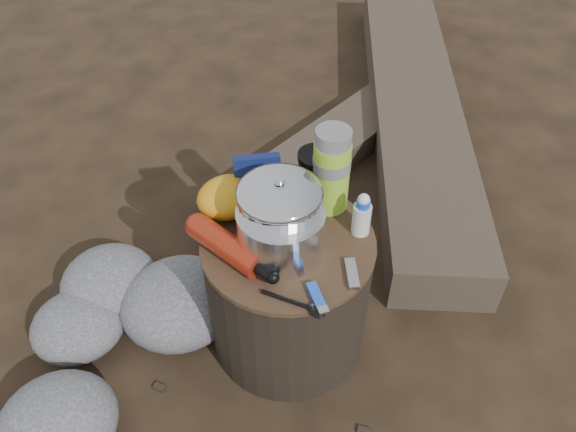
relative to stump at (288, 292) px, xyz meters
name	(u,v)px	position (x,y,z in m)	size (l,w,h in m)	color
ground	(288,334)	(0.00, 0.00, -0.20)	(60.00, 60.00, 0.00)	#302217
stump	(288,292)	(0.00, 0.00, 0.00)	(0.43, 0.43, 0.39)	black
rock_ring	(147,398)	(-0.42, -0.10, -0.10)	(0.46, 1.01, 0.20)	slate
log_main	(414,107)	(0.88, 0.75, -0.12)	(0.32, 1.91, 0.16)	#44372C
log_small	(333,145)	(0.49, 0.69, -0.15)	(0.22, 1.21, 0.10)	#44372C
foil_windscreen	(281,231)	(-0.02, -0.02, 0.26)	(0.21, 0.21, 0.12)	white
camping_pot	(280,214)	(-0.02, 0.01, 0.29)	(0.19, 0.19, 0.19)	silver
fuel_bottle	(227,246)	(-0.15, 0.02, 0.23)	(0.06, 0.26, 0.06)	#A22713
thermos	(331,170)	(0.15, 0.08, 0.31)	(0.09, 0.09, 0.23)	#9AD52E
travel_mug	(316,176)	(0.13, 0.12, 0.26)	(0.09, 0.09, 0.14)	black
stuff_sack	(228,197)	(-0.10, 0.15, 0.25)	(0.15, 0.13, 0.11)	orange
food_pouch	(258,182)	(-0.01, 0.16, 0.27)	(0.12, 0.03, 0.15)	#0F1B53
lighter	(316,295)	(-0.01, -0.18, 0.20)	(0.02, 0.09, 0.02)	blue
multitool	(352,274)	(0.09, -0.16, 0.20)	(0.02, 0.09, 0.01)	silver
spork	(288,300)	(-0.07, -0.17, 0.20)	(0.03, 0.15, 0.01)	black
squeeze_bottle	(362,216)	(0.18, -0.04, 0.25)	(0.05, 0.05, 0.11)	white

